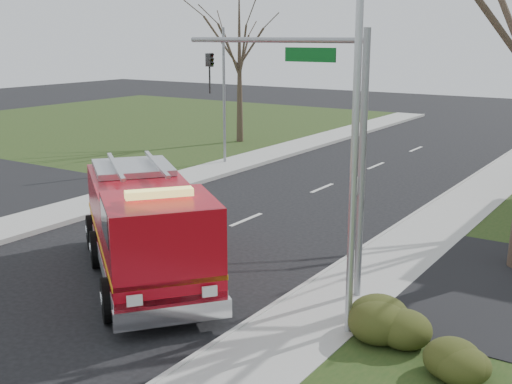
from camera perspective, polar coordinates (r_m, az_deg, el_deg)
The scene contains 8 objects.
ground at distance 19.22m, azimuth -11.07°, elevation -6.65°, with size 120.00×120.00×0.00m, color black.
sidewalk_right at distance 15.76m, azimuth 5.61°, elevation -10.85°, with size 2.40×80.00×0.15m, color #A0A09A.
hedge_corner at distance 13.73m, azimuth 14.27°, elevation -12.80°, with size 2.80×2.00×0.90m, color #2E3814.
bare_tree_left at distance 39.89m, azimuth -1.49°, elevation 12.26°, with size 4.50×4.50×9.00m.
traffic_signal_mast at distance 16.23m, azimuth 5.38°, elevation 6.94°, with size 5.29×0.18×6.80m.
streetlight_pole at distance 13.63m, azimuth 8.57°, elevation 4.88°, with size 1.48×0.16×8.40m.
utility_pole_far at distance 33.28m, azimuth -2.86°, elevation 8.38°, with size 0.14×0.14×7.00m, color gray.
fire_engine at distance 17.92m, azimuth -9.70°, elevation -3.34°, with size 7.66×6.87×3.11m.
Camera 1 is at (12.78, -12.73, 6.62)m, focal length 45.00 mm.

